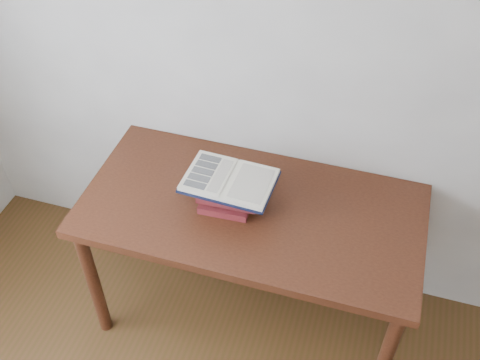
% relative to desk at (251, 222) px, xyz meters
% --- Properties ---
extents(desk, '(1.46, 0.73, 0.78)m').
position_rel_desk_xyz_m(desk, '(0.00, 0.00, 0.00)').
color(desk, '#4A2312').
rests_on(desk, ground).
extents(book_stack, '(0.26, 0.20, 0.13)m').
position_rel_desk_xyz_m(book_stack, '(-0.10, -0.00, 0.16)').
color(book_stack, maroon).
rests_on(book_stack, desk).
extents(open_book, '(0.38, 0.27, 0.03)m').
position_rel_desk_xyz_m(open_book, '(-0.09, -0.01, 0.24)').
color(open_book, black).
rests_on(open_book, book_stack).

